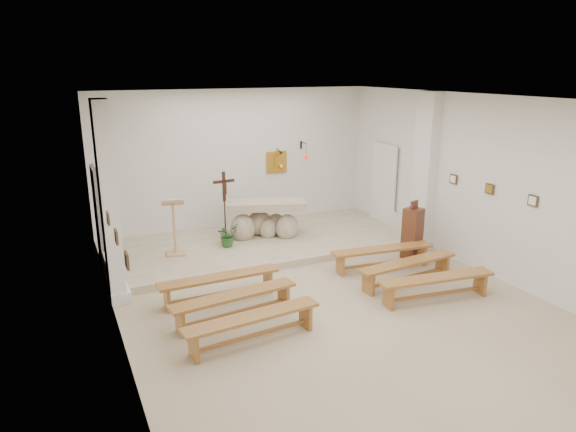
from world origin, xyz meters
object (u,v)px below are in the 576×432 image
altar (265,221)px  bench_right_second (407,267)px  bench_left_third (253,322)px  bench_right_third (436,283)px  lectern (174,227)px  crucifix_stand (225,202)px  bench_right_front (382,253)px  bench_left_front (219,282)px  donation_pedestal (412,233)px  bench_left_second (235,300)px

altar → bench_right_second: size_ratio=0.90×
bench_left_third → bench_right_third: (3.46, -0.00, 0.00)m
lectern → crucifix_stand: size_ratio=0.77×
bench_right_front → bench_right_second: size_ratio=1.00×
bench_left_front → bench_right_third: bearing=-25.9°
lectern → bench_right_second: (3.73, -3.04, -0.43)m
bench_right_second → bench_left_third: (-3.46, -0.82, 0.00)m
bench_right_second → bench_left_third: bearing=-171.7°
bench_left_third → bench_right_third: 3.46m
lectern → donation_pedestal: size_ratio=0.98×
bench_left_front → bench_right_second: same height
bench_left_third → donation_pedestal: bearing=18.0°
donation_pedestal → altar: bearing=117.2°
bench_right_third → donation_pedestal: bearing=70.8°
donation_pedestal → bench_right_front: bearing=176.0°
bench_left_front → altar: bearing=52.4°
bench_right_second → donation_pedestal: bearing=44.0°
crucifix_stand → bench_right_second: 4.25m
donation_pedestal → bench_right_third: (-0.95, -1.91, -0.22)m
bench_right_front → bench_right_third: 1.63m
bench_right_second → bench_right_third: (0.00, -0.82, 0.00)m
bench_right_front → bench_left_second: (-3.46, -0.82, 0.00)m
bench_left_front → donation_pedestal: bearing=2.9°
crucifix_stand → bench_right_second: bearing=-58.8°
crucifix_stand → bench_left_second: bearing=-111.6°
bench_right_front → bench_right_third: (0.00, -1.63, 0.00)m
altar → bench_right_front: (1.53, -2.57, -0.17)m
lectern → bench_left_third: bearing=-76.1°
bench_right_front → bench_left_third: size_ratio=1.00×
bench_left_front → bench_right_third: same height
lectern → bench_right_second: bearing=-29.2°
lectern → bench_right_second: 4.83m
bench_left_third → bench_left_front: bearing=84.7°
altar → crucifix_stand: bearing=-158.4°
donation_pedestal → bench_right_front: donation_pedestal is taller
lectern → bench_left_front: bearing=-73.3°
bench_right_front → bench_right_third: size_ratio=1.00×
bench_left_second → bench_left_third: (0.00, -0.82, 0.00)m
bench_right_third → bench_right_front: bearing=97.3°
crucifix_stand → bench_left_second: size_ratio=0.75×
crucifix_stand → bench_left_second: (-0.95, -3.34, -0.75)m
altar → lectern: (-2.20, -0.35, 0.26)m
crucifix_stand → lectern: bearing=-171.6°
bench_left_second → bench_right_second: same height
bench_left_front → bench_left_third: size_ratio=0.99×
altar → bench_left_front: bearing=-107.8°
donation_pedestal → bench_left_third: 4.81m
crucifix_stand → donation_pedestal: bearing=-38.8°
altar → donation_pedestal: 3.38m
donation_pedestal → bench_left_second: bearing=173.8°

